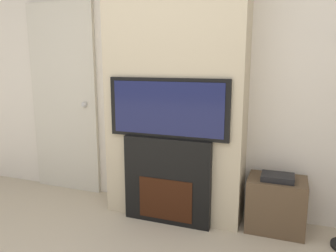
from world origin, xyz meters
TOP-DOWN VIEW (x-y plane):
  - wall_back at (0.00, 2.03)m, footprint 6.00×0.06m
  - chimney_breast at (0.00, 1.81)m, footprint 1.27×0.39m
  - fireplace at (0.00, 1.61)m, footprint 0.80×0.15m
  - television at (0.00, 1.61)m, footprint 1.08×0.07m
  - media_stand at (0.93, 1.80)m, footprint 0.48×0.36m
  - entry_door at (-1.36, 1.97)m, footprint 0.83×0.09m

SIDE VIEW (x-z plane):
  - media_stand at x=0.93m, z-range -0.02..0.50m
  - fireplace at x=0.00m, z-range 0.00..0.79m
  - entry_door at x=-1.36m, z-range 0.00..2.07m
  - television at x=0.00m, z-range 0.79..1.31m
  - wall_back at x=0.00m, z-range 0.00..2.70m
  - chimney_breast at x=0.00m, z-range 0.00..2.70m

